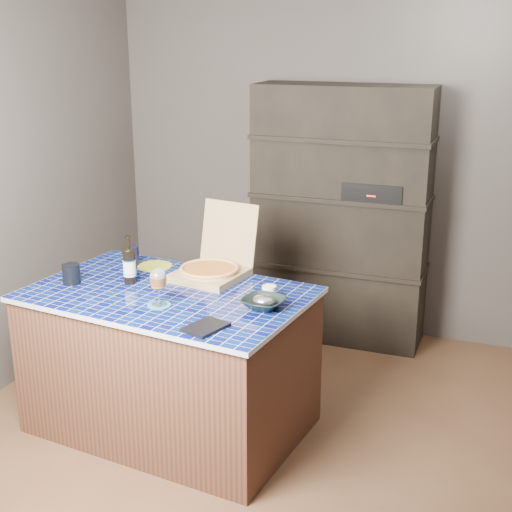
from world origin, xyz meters
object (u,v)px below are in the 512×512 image
at_px(bowl, 264,303).
at_px(dvd_case, 206,327).
at_px(pizza_box, 212,268).
at_px(wine_glass, 158,280).
at_px(kitchen_island, 170,360).
at_px(mead_bottle, 129,265).

bearing_deg(bowl, dvd_case, -115.55).
distance_m(pizza_box, wine_glass, 0.50).
height_order(kitchen_island, dvd_case, dvd_case).
xyz_separation_m(mead_bottle, dvd_case, (0.65, -0.43, -0.10)).
height_order(pizza_box, bowl, pizza_box).
distance_m(mead_bottle, wine_glass, 0.40).
distance_m(dvd_case, bowl, 0.38).
height_order(mead_bottle, bowl, mead_bottle).
height_order(pizza_box, dvd_case, pizza_box).
distance_m(kitchen_island, wine_glass, 0.58).
bearing_deg(wine_glass, pizza_box, 81.47).
height_order(kitchen_island, wine_glass, wine_glass).
bearing_deg(wine_glass, dvd_case, -28.24).
bearing_deg(bowl, wine_glass, -162.61).
bearing_deg(pizza_box, mead_bottle, -138.71).
relative_size(pizza_box, bowl, 2.30).
distance_m(wine_glass, dvd_case, 0.41).
xyz_separation_m(wine_glass, bowl, (0.51, 0.16, -0.11)).
xyz_separation_m(mead_bottle, bowl, (0.82, -0.09, -0.08)).
relative_size(kitchen_island, bowl, 7.40).
bearing_deg(bowl, kitchen_island, 176.64).
bearing_deg(dvd_case, pizza_box, 129.45).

